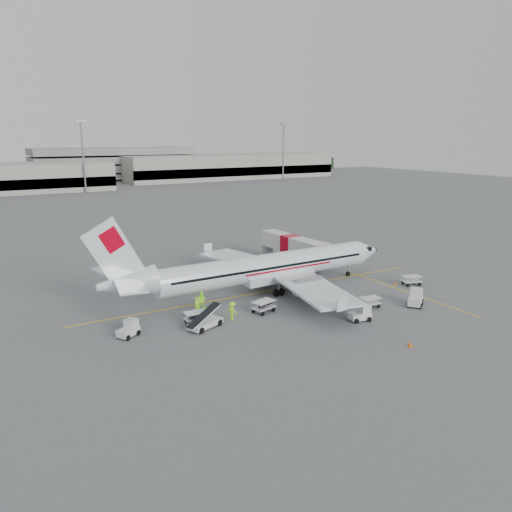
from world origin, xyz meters
The scene contains 25 objects.
ground centered at (0.00, 0.00, 0.00)m, with size 360.00×360.00×0.00m, color #56595B.
stripe_lead centered at (0.00, 0.00, 0.01)m, with size 44.00×0.20×0.01m, color yellow.
stripe_cross centered at (14.00, -8.00, 0.01)m, with size 0.20×20.00×0.01m, color yellow.
terminal_east centered at (70.00, 145.00, 5.00)m, with size 90.00×26.00×10.00m, color gray, non-canonical shape.
parking_garage centered at (25.00, 160.00, 7.00)m, with size 62.00×24.00×14.00m, color slate, non-canonical shape.
treeline centered at (0.00, 175.00, 3.00)m, with size 300.00×3.00×6.00m, color black, non-canonical shape.
mast_center centered at (5.00, 118.00, 11.00)m, with size 3.20×1.20×22.00m, color slate, non-canonical shape.
mast_east centered at (80.00, 118.00, 11.00)m, with size 3.20×1.20×22.00m, color slate, non-canonical shape.
aircraft centered at (0.49, -0.01, 4.93)m, with size 35.75×28.02×9.85m, color white, non-canonical shape.
jet_bridge centered at (9.88, 9.39, 1.99)m, with size 2.85×15.18×3.98m, color silver, non-canonical shape.
belt_loader centered at (-10.58, -6.73, 1.26)m, with size 4.64×1.74×2.51m, color silver, non-canonical shape.
tug_fore centered at (11.10, -12.19, 0.88)m, with size 2.28×1.31×1.76m, color silver, non-canonical shape.
tug_mid centered at (3.11, -12.57, 0.78)m, with size 2.02×1.16×1.56m, color silver, non-canonical shape.
tug_aft centered at (-17.36, -5.19, 0.76)m, with size 1.96×1.13×1.52m, color silver, non-canonical shape.
cart_loaded_a centered at (-3.71, -5.88, 0.61)m, with size 2.35×1.39×1.23m, color silver, non-canonical shape.
cart_loaded_b centered at (-10.81, -5.27, 0.59)m, with size 2.27×1.34×1.18m, color silver, non-canonical shape.
cart_empty_a centered at (6.59, -10.17, 0.55)m, with size 2.12×1.26×1.11m, color silver, non-canonical shape.
cart_empty_b centered at (16.49, -6.65, 0.57)m, with size 2.20×1.30×1.15m, color silver, non-canonical shape.
cone_nose centered at (14.87, -5.67, 0.27)m, with size 0.33×0.33×0.53m, color #E55609.
cone_port centered at (1.79, 16.87, 0.31)m, with size 0.38×0.38×0.62m, color #E55609.
cone_stbd centered at (2.62, -19.41, 0.30)m, with size 0.36×0.36×0.59m, color #E55609.
crew_a centered at (-9.50, -2.49, 0.81)m, with size 0.59×0.39×1.63m, color #8EEE19.
crew_b centered at (-8.63, -1.76, 0.93)m, with size 0.90×0.70×1.86m, color #8EEE19.
crew_c centered at (-7.42, -6.15, 0.93)m, with size 1.20×0.69×1.86m, color #8EEE19.
crew_d centered at (-9.96, -5.56, 0.79)m, with size 0.93×0.39×1.58m, color #8EEE19.
Camera 1 is at (-28.46, -46.72, 17.35)m, focal length 35.00 mm.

